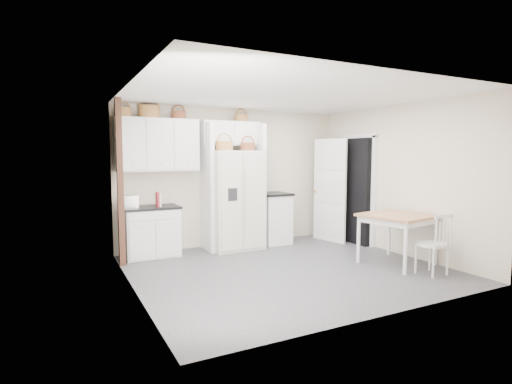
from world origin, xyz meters
TOP-DOWN VIEW (x-y plane):
  - floor at (0.00, 0.00)m, footprint 4.50×4.50m
  - ceiling at (0.00, 0.00)m, footprint 4.50×4.50m
  - wall_back at (0.00, 2.00)m, footprint 4.50×0.00m
  - wall_left at (-2.25, 0.00)m, footprint 0.00×4.00m
  - wall_right at (2.25, 0.00)m, footprint 0.00×4.00m
  - refrigerator at (-0.15, 1.62)m, footprint 0.93×0.75m
  - base_cab_left at (-1.67, 1.70)m, footprint 0.89×0.56m
  - base_cab_right at (0.71, 1.70)m, footprint 0.54×0.65m
  - dining_table at (1.70, -0.54)m, footprint 1.11×1.11m
  - windsor_chair at (1.72, -1.18)m, footprint 0.44×0.40m
  - counter_left at (-1.67, 1.70)m, footprint 0.93×0.60m
  - counter_right at (0.71, 1.70)m, footprint 0.58×0.69m
  - toaster at (-2.01, 1.71)m, footprint 0.31×0.21m
  - cookbook_red at (-1.57, 1.62)m, footprint 0.04×0.16m
  - cookbook_cream at (-1.55, 1.62)m, footprint 0.06×0.15m
  - basket_upper_a at (-2.05, 1.83)m, footprint 0.26×0.26m
  - basket_upper_b at (-1.63, 1.83)m, footprint 0.35×0.35m
  - basket_upper_c at (-1.12, 1.83)m, footprint 0.24×0.24m
  - basket_bridge_b at (0.09, 1.83)m, footprint 0.24×0.24m
  - basket_fridge_a at (-0.39, 1.52)m, footprint 0.31×0.31m
  - basket_fridge_b at (0.07, 1.52)m, footprint 0.27×0.27m
  - upper_cabinet at (-1.50, 1.83)m, footprint 1.40×0.34m
  - bridge_cabinet at (-0.15, 1.83)m, footprint 1.12×0.34m
  - fridge_panel_left at (-0.66, 1.70)m, footprint 0.08×0.60m
  - fridge_panel_right at (0.36, 1.70)m, footprint 0.08×0.60m
  - trim_post at (-2.20, 1.35)m, footprint 0.09×0.09m
  - doorway_void at (2.16, 1.00)m, footprint 0.18×0.85m
  - door_slab at (1.80, 1.33)m, footprint 0.21×0.79m

SIDE VIEW (x-z plane):
  - floor at x=0.00m, z-range 0.00..0.00m
  - dining_table at x=1.70m, z-range 0.00..0.80m
  - base_cab_left at x=-1.67m, z-range 0.00..0.82m
  - windsor_chair at x=1.72m, z-range 0.00..0.88m
  - base_cab_right at x=0.71m, z-range 0.00..0.95m
  - counter_left at x=-1.67m, z-range 0.82..0.86m
  - refrigerator at x=-0.15m, z-range 0.00..1.81m
  - toaster at x=-2.01m, z-range 0.86..1.06m
  - counter_right at x=0.71m, z-range 0.95..0.99m
  - cookbook_cream at x=-1.55m, z-range 0.86..1.08m
  - cookbook_red at x=-1.57m, z-range 0.86..1.11m
  - doorway_void at x=2.16m, z-range 0.00..2.05m
  - door_slab at x=1.80m, z-range 0.00..2.05m
  - fridge_panel_left at x=-0.66m, z-range 0.00..2.30m
  - fridge_panel_right at x=0.36m, z-range 0.00..2.30m
  - wall_back at x=0.00m, z-range -0.95..3.55m
  - wall_left at x=-2.25m, z-range -0.70..3.30m
  - wall_right at x=2.25m, z-range -0.70..3.30m
  - trim_post at x=-2.20m, z-range 0.00..2.60m
  - basket_fridge_b at x=0.07m, z-range 1.81..1.95m
  - basket_fridge_a at x=-0.39m, z-range 1.81..1.97m
  - upper_cabinet at x=-1.50m, z-range 1.45..2.35m
  - bridge_cabinet at x=-0.15m, z-range 1.90..2.35m
  - basket_bridge_b at x=0.09m, z-range 2.35..2.49m
  - basket_upper_c at x=-1.12m, z-range 2.35..2.49m
  - basket_upper_a at x=-2.05m, z-range 2.35..2.50m
  - basket_upper_b at x=-1.63m, z-range 2.35..2.56m
  - ceiling at x=0.00m, z-range 2.60..2.60m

